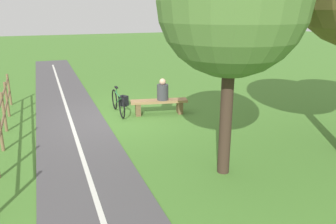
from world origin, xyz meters
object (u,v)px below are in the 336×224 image
at_px(person_seated, 163,91).
at_px(bicycle, 118,103).
at_px(bench, 159,104).
at_px(tree_mid_field, 232,2).
at_px(backpack, 124,101).

xyz_separation_m(person_seated, bicycle, (1.36, -0.59, -0.41)).
relative_size(bench, tree_mid_field, 0.39).
distance_m(bench, backpack, 1.64).
bearing_deg(bench, bicycle, -12.21).
height_order(bench, backpack, bench).
height_order(bench, tree_mid_field, tree_mid_field).
xyz_separation_m(backpack, tree_mid_field, (-0.71, 5.73, 3.25)).
bearing_deg(bicycle, bench, 66.05).
height_order(backpack, tree_mid_field, tree_mid_field).
xyz_separation_m(person_seated, tree_mid_field, (0.25, 4.30, 2.65)).
bearing_deg(bench, backpack, -46.82).
height_order(person_seated, tree_mid_field, tree_mid_field).
distance_m(bicycle, tree_mid_field, 5.87).
height_order(person_seated, bicycle, person_seated).
bearing_deg(bicycle, person_seated, 67.06).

